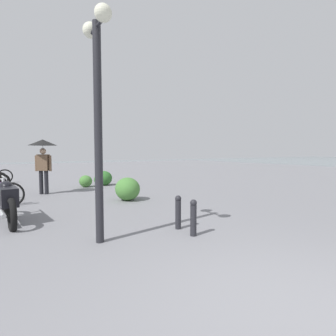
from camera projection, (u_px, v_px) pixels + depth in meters
lamppost at (98, 92)px, 4.52m from camera, size 0.98×0.28×3.90m
motorcycle at (7, 200)px, 5.95m from camera, size 2.17×0.42×1.06m
pedestrian at (43, 151)px, 9.80m from camera, size 1.00×1.00×2.03m
bollard_near at (193, 217)px, 5.02m from camera, size 0.13×0.13×0.70m
bollard_mid at (178, 211)px, 5.47m from camera, size 0.13×0.13×0.70m
shrub_low at (128, 189)px, 8.63m from camera, size 0.88×0.79×0.75m
shrub_round at (100, 180)px, 12.57m from camera, size 0.60×0.54×0.51m
shrub_wide at (86, 181)px, 11.83m from camera, size 0.61×0.55×0.52m
shrub_tall at (104, 178)px, 12.43m from camera, size 0.79×0.71×0.67m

